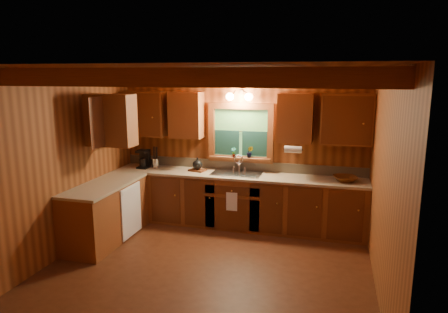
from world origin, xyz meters
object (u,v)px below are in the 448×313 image
at_px(sink, 237,176).
at_px(wicker_basket, 345,179).
at_px(cutting_board, 197,170).
at_px(coffee_maker, 144,159).

xyz_separation_m(sink, wicker_basket, (1.72, -0.04, 0.09)).
relative_size(sink, cutting_board, 3.03).
xyz_separation_m(coffee_maker, cutting_board, (0.99, 0.01, -0.15)).
height_order(coffee_maker, wicker_basket, coffee_maker).
height_order(sink, coffee_maker, coffee_maker).
bearing_deg(cutting_board, wicker_basket, 11.55).
relative_size(coffee_maker, wicker_basket, 0.91).
distance_m(sink, wicker_basket, 1.73).
bearing_deg(sink, coffee_maker, 179.55).
xyz_separation_m(sink, cutting_board, (-0.70, 0.02, 0.06)).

